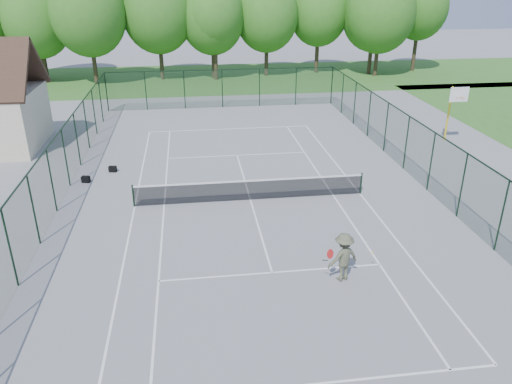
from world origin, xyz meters
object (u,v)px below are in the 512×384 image
(tennis_net, at_px, (250,189))
(sports_bag_a, at_px, (86,179))
(tennis_player, at_px, (343,257))
(basketball_goal, at_px, (454,103))

(tennis_net, height_order, sports_bag_a, tennis_net)
(sports_bag_a, relative_size, tennis_player, 0.19)
(tennis_net, relative_size, sports_bag_a, 26.69)
(tennis_net, distance_m, basketball_goal, 15.56)
(tennis_net, distance_m, tennis_player, 7.54)
(sports_bag_a, height_order, tennis_player, tennis_player)
(tennis_net, bearing_deg, tennis_player, -71.35)
(basketball_goal, relative_size, tennis_player, 1.69)
(basketball_goal, distance_m, sports_bag_a, 22.42)
(basketball_goal, xyz_separation_m, tennis_player, (-11.32, -14.17, -1.65))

